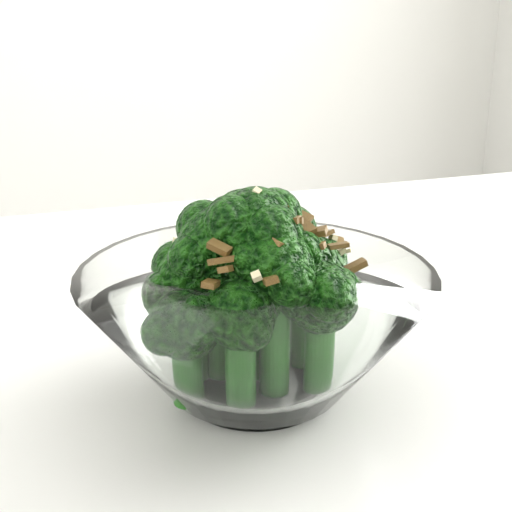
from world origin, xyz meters
name	(u,v)px	position (x,y,z in m)	size (l,w,h in m)	color
table	(281,457)	(-0.15, -0.12, 0.68)	(1.30, 0.97, 0.75)	white
broccoli_dish	(255,317)	(-0.18, -0.14, 0.80)	(0.21, 0.21, 0.13)	white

